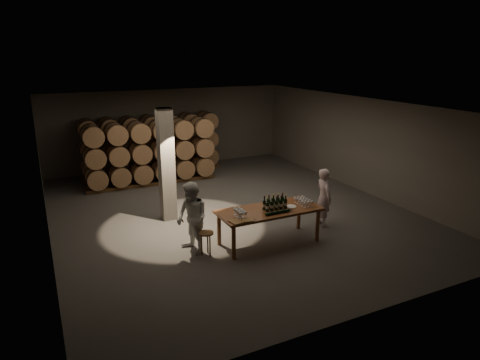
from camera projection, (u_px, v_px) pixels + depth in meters
name	position (u px, v px, depth m)	size (l,w,h in m)	color
room	(166.00, 165.00, 11.99)	(12.00, 12.00, 12.00)	#53504E
tasting_table	(269.00, 213.00, 10.65)	(2.60, 1.10, 0.90)	brown
barrel_stack_back	(151.00, 143.00, 16.77)	(5.48, 0.95, 2.31)	brown
barrel_stack_front	(150.00, 152.00, 15.40)	(4.70, 0.95, 2.31)	brown
bottle_cluster	(275.00, 204.00, 10.61)	(0.61, 0.24, 0.36)	black
lying_bottles	(278.00, 212.00, 10.32)	(0.75, 0.08, 0.08)	black
glass_cluster_left	(240.00, 211.00, 10.09)	(0.20, 0.42, 0.19)	silver
glass_cluster_right	(304.00, 200.00, 10.94)	(0.30, 0.52, 0.15)	silver
plate	(291.00, 206.00, 10.79)	(0.28, 0.28, 0.02)	white
notebook_near	(248.00, 220.00, 9.88)	(0.27, 0.22, 0.03)	olive
notebook_corner	(236.00, 222.00, 9.81)	(0.24, 0.31, 0.03)	olive
pen	(253.00, 220.00, 9.94)	(0.01, 0.01, 0.13)	black
stool	(206.00, 236.00, 10.09)	(0.35, 0.35, 0.58)	brown
person_man	(324.00, 197.00, 11.72)	(0.60, 0.39, 1.64)	beige
person_woman	(192.00, 218.00, 10.12)	(0.85, 0.66, 1.75)	silver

